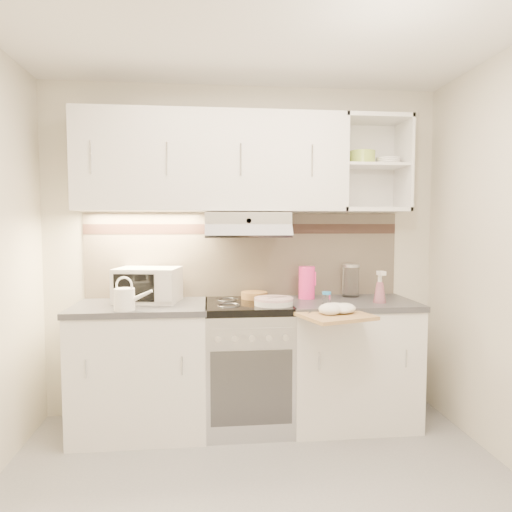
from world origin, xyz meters
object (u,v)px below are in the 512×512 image
at_px(electric_range, 248,364).
at_px(pink_pitcher, 307,282).
at_px(watering_can, 126,298).
at_px(cutting_board, 335,316).
at_px(glass_jar, 351,280).
at_px(spray_bottle, 380,289).
at_px(plate_stack, 274,301).
at_px(microwave, 148,285).

bearing_deg(electric_range, pink_pitcher, 14.60).
xyz_separation_m(watering_can, cutting_board, (1.34, -0.17, -0.11)).
distance_m(electric_range, glass_jar, 1.01).
xyz_separation_m(pink_pitcher, glass_jar, (0.36, 0.06, 0.01)).
distance_m(watering_can, spray_bottle, 1.74).
bearing_deg(cutting_board, plate_stack, 125.14).
bearing_deg(pink_pitcher, plate_stack, -130.06).
xyz_separation_m(plate_stack, glass_jar, (0.64, 0.30, 0.10)).
height_order(pink_pitcher, glass_jar, glass_jar).
bearing_deg(spray_bottle, plate_stack, 174.34).
bearing_deg(plate_stack, spray_bottle, 0.97).
height_order(microwave, plate_stack, microwave).
relative_size(spray_bottle, cutting_board, 0.58).
relative_size(plate_stack, spray_bottle, 1.12).
height_order(electric_range, glass_jar, glass_jar).
height_order(watering_can, plate_stack, watering_can).
height_order(glass_jar, spray_bottle, glass_jar).
distance_m(electric_range, spray_bottle, 1.08).
distance_m(electric_range, pink_pitcher, 0.74).
relative_size(microwave, watering_can, 1.87).
height_order(plate_stack, glass_jar, glass_jar).
distance_m(pink_pitcher, glass_jar, 0.36).
distance_m(plate_stack, pink_pitcher, 0.39).
relative_size(electric_range, pink_pitcher, 3.72).
distance_m(electric_range, microwave, 0.92).
bearing_deg(plate_stack, pink_pitcher, 40.49).
bearing_deg(microwave, spray_bottle, 3.25).
xyz_separation_m(plate_stack, cutting_board, (0.36, -0.27, -0.05)).
bearing_deg(pink_pitcher, watering_can, -155.51).
xyz_separation_m(electric_range, watering_can, (-0.81, -0.22, 0.53)).
relative_size(watering_can, glass_jar, 1.03).
height_order(microwave, spray_bottle, microwave).
bearing_deg(microwave, cutting_board, -11.17).
xyz_separation_m(electric_range, pink_pitcher, (0.45, 0.12, 0.57)).
bearing_deg(watering_can, cutting_board, 3.94).
bearing_deg(cutting_board, spray_bottle, 17.12).
distance_m(pink_pitcher, spray_bottle, 0.53).
relative_size(glass_jar, cutting_board, 0.60).
height_order(electric_range, cutting_board, electric_range).
distance_m(microwave, plate_stack, 0.91).
height_order(microwave, watering_can, microwave).
bearing_deg(microwave, watering_can, -97.48).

